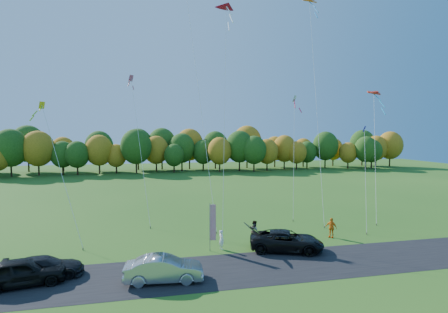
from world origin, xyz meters
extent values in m
plane|color=#265717|center=(0.00, 0.00, 0.00)|extent=(160.00, 160.00, 0.00)
cube|color=black|center=(0.00, -4.00, 0.01)|extent=(90.00, 6.00, 0.01)
imported|color=black|center=(3.47, -1.22, 0.80)|extent=(6.28, 4.41, 1.59)
imported|color=#A9A8AC|center=(-6.21, -4.94, 0.80)|extent=(5.01, 2.13, 1.61)
imported|color=black|center=(-13.68, -2.81, 0.69)|extent=(5.01, 2.61, 1.39)
imported|color=black|center=(-14.64, -3.67, 0.84)|extent=(5.23, 2.85, 1.69)
imported|color=white|center=(-1.48, 0.16, 0.78)|extent=(0.54, 0.66, 1.56)
imported|color=gray|center=(1.70, 1.52, 0.90)|extent=(0.72, 0.90, 1.80)
imported|color=orange|center=(8.68, 1.20, 0.88)|extent=(0.97, 1.08, 1.76)
cylinder|color=#999999|center=(-2.44, 0.00, 1.89)|extent=(0.06, 0.06, 3.79)
cube|color=red|center=(-2.20, -0.04, 2.27)|extent=(0.47, 0.11, 2.84)
cube|color=navy|center=(-2.20, -0.01, 3.32)|extent=(0.47, 0.10, 0.74)
cylinder|color=#4C3F33|center=(-1.03, 4.45, 0.10)|extent=(0.08, 0.08, 0.20)
cylinder|color=#4C3F33|center=(9.59, 4.08, 0.10)|extent=(0.08, 0.08, 0.20)
cube|color=#DC5B0C|center=(13.57, 16.47, 26.23)|extent=(3.75, 1.29, 1.40)
cylinder|color=#4C3F33|center=(-1.05, 1.78, 0.10)|extent=(0.08, 0.08, 0.20)
cone|color=#B60B26|center=(1.05, 9.66, 22.38)|extent=(2.22, 1.70, 2.43)
cylinder|color=#4C3F33|center=(15.15, 3.84, 0.10)|extent=(0.08, 0.08, 0.20)
cube|color=red|center=(19.78, 11.44, 14.08)|extent=(3.08, 1.08, 1.18)
cylinder|color=#4C3F33|center=(-12.23, 2.28, 0.10)|extent=(0.08, 0.08, 0.20)
cube|color=yellow|center=(-16.40, 8.00, 11.75)|extent=(1.09, 1.09, 1.29)
cylinder|color=#4C3F33|center=(7.63, 7.08, 0.10)|extent=(0.08, 0.08, 0.20)
cube|color=silver|center=(9.70, 11.92, 13.21)|extent=(1.26, 1.26, 1.50)
cylinder|color=#4C3F33|center=(-6.98, 7.57, 0.10)|extent=(0.08, 0.08, 0.20)
cube|color=#D04570|center=(-8.86, 14.77, 15.41)|extent=(1.18, 1.18, 1.40)
cylinder|color=#4C3F33|center=(12.28, 1.26, 0.10)|extent=(0.08, 0.08, 0.20)
cube|color=#2B0B9A|center=(14.31, 5.04, 9.66)|extent=(0.97, 0.97, 1.15)
camera|label=1|loc=(-7.04, -26.47, 9.32)|focal=28.00mm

